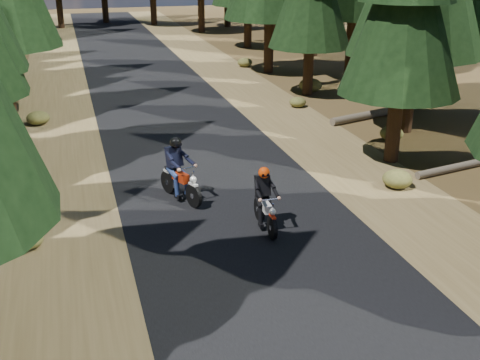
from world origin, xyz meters
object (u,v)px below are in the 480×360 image
log_far (464,166)px  rider_lead (265,209)px  rider_follow (180,180)px  log_near (387,111)px

log_far → rider_lead: rider_lead is taller
rider_lead → log_far: bearing=-161.2°
log_far → rider_follow: (-9.12, 0.05, 0.48)m
rider_follow → rider_lead: bearing=103.2°
log_near → log_far: size_ratio=1.56×
log_near → rider_follow: size_ratio=2.90×
rider_lead → rider_follow: size_ratio=0.86×
log_near → log_far: log_near is taller
log_near → log_far: (-0.91, -6.57, -0.04)m
log_near → rider_lead: size_ratio=3.37×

